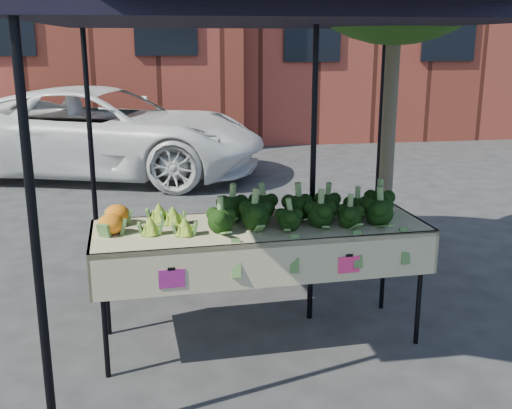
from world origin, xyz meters
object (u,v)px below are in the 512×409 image
Objects in this scene: canopy at (266,151)px; vehicle at (96,11)px; table at (260,283)px; street_tree at (392,76)px.

vehicle is (-1.69, 5.78, 1.26)m from canopy.
table is 1.00m from canopy.
street_tree reaches higher than table.
street_tree reaches higher than canopy.
street_tree is (2.95, -5.04, -0.75)m from vehicle.
street_tree is at bearing 39.20° from table.
table is 2.27m from street_tree.
table is 6.72m from vehicle.
table is at bearing -147.92° from vehicle.
table is at bearing -140.80° from street_tree.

